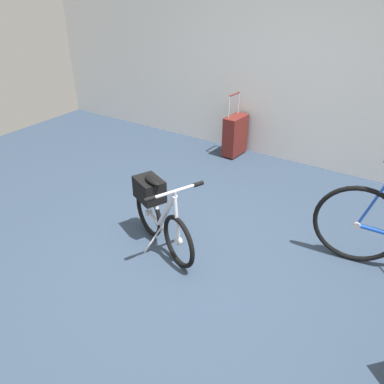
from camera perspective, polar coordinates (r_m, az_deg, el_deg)
The scene contains 4 objects.
ground_plane at distance 3.33m, azimuth -1.52°, elevation -11.38°, with size 8.08×8.08×0.00m, color #2D3D51.
back_wall at distance 4.96m, azimuth 16.89°, elevation 20.17°, with size 8.08×0.10×2.95m, color white.
folding_bike_foreground at distance 3.44m, azimuth -4.98°, elevation -2.71°, with size 0.93×0.58×0.71m.
rolling_suitcase at distance 5.28m, azimuth 6.29°, elevation 8.25°, with size 0.20×0.37×0.83m.
Camera 1 is at (1.45, -2.06, 2.18)m, focal length 36.61 mm.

